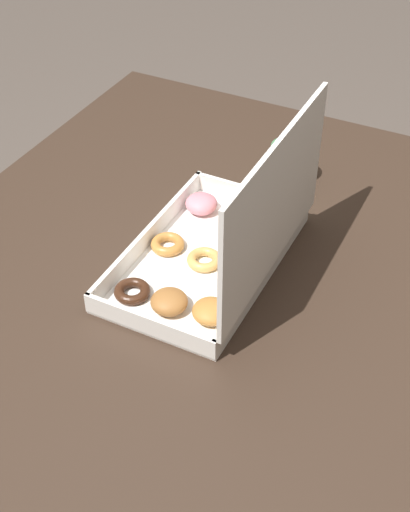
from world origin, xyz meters
The scene contains 4 objects.
ground_plane centered at (0.00, 0.00, 0.00)m, with size 8.00×8.00×0.00m, color #564C44.
dining_table centered at (0.00, 0.00, 0.67)m, with size 1.18×1.03×0.76m.
donut_box centered at (0.00, 0.03, 0.82)m, with size 0.40×0.24×0.29m.
coffee_mug centered at (-0.30, 0.02, 0.80)m, with size 0.07×0.07×0.08m.
Camera 1 is at (0.85, 0.42, 1.58)m, focal length 50.00 mm.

